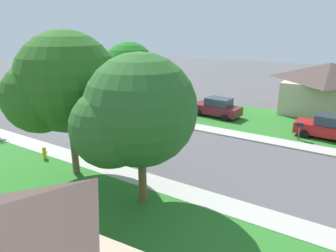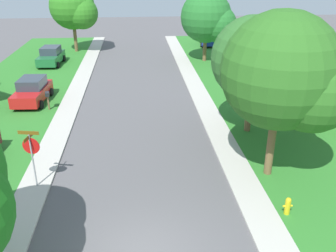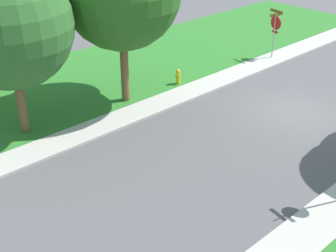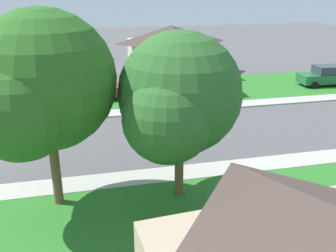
# 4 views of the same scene
# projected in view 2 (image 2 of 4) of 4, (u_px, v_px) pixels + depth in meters

# --- Properties ---
(sidewalk_east) EXTENTS (1.40, 56.00, 0.10)m
(sidewalk_east) POSITION_uv_depth(u_px,v_px,m) (210.00, 116.00, 23.90)
(sidewalk_east) COLOR #B7B2A8
(sidewalk_east) RESTS_ON ground
(lawn_east) EXTENTS (8.00, 56.00, 0.08)m
(lawn_east) POSITION_uv_depth(u_px,v_px,m) (280.00, 113.00, 24.28)
(lawn_east) COLOR #2D7528
(lawn_east) RESTS_ON ground
(sidewalk_west) EXTENTS (1.40, 56.00, 0.10)m
(sidewalk_west) POSITION_uv_depth(u_px,v_px,m) (63.00, 121.00, 23.15)
(sidewalk_west) COLOR #B7B2A8
(sidewalk_west) RESTS_ON ground
(stop_sign_far_corner) EXTENTS (0.91, 0.91, 2.77)m
(stop_sign_far_corner) POSITION_uv_depth(u_px,v_px,m) (31.00, 150.00, 15.65)
(stop_sign_far_corner) COLOR #9E9EA3
(stop_sign_far_corner) RESTS_ON ground
(car_blue_far_down_street) EXTENTS (2.47, 4.50, 1.76)m
(car_blue_far_down_street) POSITION_uv_depth(u_px,v_px,m) (209.00, 38.00, 43.84)
(car_blue_far_down_street) COLOR #1E389E
(car_blue_far_down_street) RESTS_ON ground
(car_red_across_road) EXTENTS (2.21, 4.39, 1.76)m
(car_red_across_road) POSITION_uv_depth(u_px,v_px,m) (32.00, 91.00, 25.95)
(car_red_across_road) COLOR red
(car_red_across_road) RESTS_ON ground
(car_grey_driveway_right) EXTENTS (2.08, 4.32, 1.76)m
(car_grey_driveway_right) POSITION_uv_depth(u_px,v_px,m) (248.00, 73.00, 30.16)
(car_grey_driveway_right) COLOR gray
(car_grey_driveway_right) RESTS_ON ground
(car_green_behind_trees) EXTENTS (2.20, 4.38, 1.76)m
(car_green_behind_trees) POSITION_uv_depth(u_px,v_px,m) (51.00, 56.00, 35.51)
(car_green_behind_trees) COLOR #1E6033
(car_green_behind_trees) RESTS_ON ground
(tree_sidewalk_mid) EXTENTS (5.05, 4.70, 6.72)m
(tree_sidewalk_mid) POSITION_uv_depth(u_px,v_px,m) (259.00, 62.00, 19.94)
(tree_sidewalk_mid) COLOR brown
(tree_sidewalk_mid) RESTS_ON ground
(tree_across_right) EXTENTS (5.43, 5.05, 7.56)m
(tree_across_right) POSITION_uv_depth(u_px,v_px,m) (288.00, 76.00, 15.26)
(tree_across_right) COLOR brown
(tree_across_right) RESTS_ON ground
(tree_across_left) EXTENTS (5.29, 4.92, 6.83)m
(tree_across_left) POSITION_uv_depth(u_px,v_px,m) (209.00, 19.00, 35.27)
(tree_across_left) COLOR brown
(tree_across_left) RESTS_ON ground
(tree_corner_large) EXTENTS (5.15, 4.79, 7.26)m
(tree_corner_large) POSITION_uv_depth(u_px,v_px,m) (75.00, 8.00, 39.00)
(tree_corner_large) COLOR brown
(tree_corner_large) RESTS_ON ground
(fire_hydrant) EXTENTS (0.38, 0.22, 0.83)m
(fire_hydrant) POSITION_uv_depth(u_px,v_px,m) (288.00, 206.00, 14.41)
(fire_hydrant) COLOR gold
(fire_hydrant) RESTS_ON ground
(mailbox) EXTENTS (0.31, 0.51, 1.31)m
(mailbox) POSITION_uv_depth(u_px,v_px,m) (48.00, 96.00, 24.46)
(mailbox) COLOR brown
(mailbox) RESTS_ON ground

